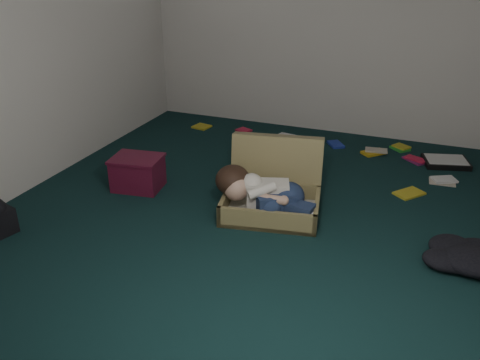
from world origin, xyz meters
The scene contains 10 objects.
floor centered at (0.00, 0.00, 0.00)m, with size 4.50×4.50×0.00m, color black.
wall_back centered at (0.00, 2.25, 1.30)m, with size 4.50×4.50×0.00m, color silver.
wall_front centered at (0.00, -2.25, 1.30)m, with size 4.50×4.50×0.00m, color silver.
wall_left centered at (-2.00, 0.00, 1.30)m, with size 4.50×4.50×0.00m, color silver.
suitcase centered at (0.18, 0.15, 0.17)m, with size 0.91×0.89×0.58m.
person centered at (0.17, -0.05, 0.22)m, with size 0.87×0.43×0.36m.
maroon_bin centered at (-1.08, 0.05, 0.15)m, with size 0.49×0.41×0.30m.
clothing_pile centered at (1.70, -0.17, 0.07)m, with size 0.41×0.34×0.13m, color black, non-canonical shape.
paper_tray centered at (1.54, 1.67, 0.03)m, with size 0.50×0.43×0.06m.
book_scatter centered at (0.56, 1.63, 0.01)m, with size 2.99×1.31×0.02m.
Camera 1 is at (1.33, -3.53, 2.05)m, focal length 38.00 mm.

